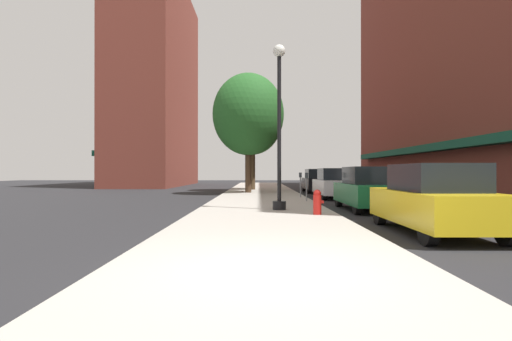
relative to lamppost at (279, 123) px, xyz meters
name	(u,v)px	position (x,y,z in m)	size (l,w,h in m)	color
ground_plane	(329,197)	(3.42, 9.29, -3.20)	(90.00, 90.00, 0.00)	#232326
sidewalk_slab	(261,195)	(-0.58, 10.29, -3.14)	(4.80, 50.00, 0.12)	#A8A399
building_right_brick	(479,18)	(14.41, 13.29, 8.85)	(6.80, 40.00, 24.15)	brown
building_far_background	(157,86)	(-11.59, 28.29, 7.42)	(6.80, 18.00, 21.30)	brown
lamppost	(279,123)	(0.00, 0.00, 0.00)	(0.48, 0.48, 5.90)	black
fire_hydrant	(317,202)	(1.12, -1.62, -2.68)	(0.33, 0.26, 0.79)	red
parking_meter_near	(307,183)	(1.47, 4.15, -2.25)	(0.14, 0.09, 1.31)	slate
parking_meter_far	(300,182)	(1.47, 6.87, -2.25)	(0.14, 0.09, 1.31)	slate
tree_near	(248,115)	(-1.41, 11.70, 1.99)	(4.63, 4.63, 7.75)	#422D1E
tree_mid	(253,121)	(-1.20, 16.12, 2.09)	(4.43, 4.43, 7.74)	#4C3823
car_yellow	(433,200)	(3.42, -4.75, -2.39)	(1.80, 4.30, 1.66)	black
car_green	(368,189)	(3.42, 0.95, -2.39)	(1.80, 4.30, 1.66)	black
car_white	(334,184)	(3.42, 7.78, -2.39)	(1.80, 4.30, 1.66)	black
car_black	(318,181)	(3.42, 13.96, -2.39)	(1.80, 4.30, 1.66)	black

